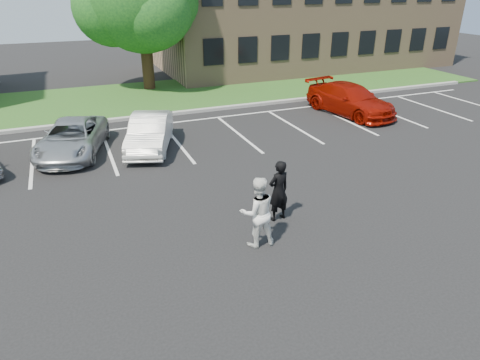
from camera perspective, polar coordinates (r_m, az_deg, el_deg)
name	(u,v)px	position (r m, az deg, el deg)	size (l,w,h in m)	color
ground_plane	(254,237)	(11.45, 1.92, -7.65)	(90.00, 90.00, 0.00)	black
curb	(156,115)	(22.01, -11.08, 8.48)	(40.00, 0.30, 0.15)	gray
grass_strip	(142,98)	(25.83, -12.99, 10.66)	(44.00, 8.00, 0.08)	#23511B
stall_lines	(202,131)	(19.53, -5.11, 6.51)	(34.00, 5.36, 0.01)	silver
office_building	(305,10)	(35.70, 8.60, 21.55)	(22.40, 10.40, 8.30)	#9C7E5D
man_black_suit	(279,191)	(11.90, 5.16, -1.45)	(0.65, 0.43, 1.79)	black
man_white_shirt	(258,212)	(10.71, 2.35, -4.30)	(0.91, 0.71, 1.88)	white
car_silver_minivan	(72,138)	(17.91, -21.49, 5.24)	(2.11, 4.59, 1.27)	#ACB0B5
car_white_sedan	(150,132)	(17.54, -11.93, 6.23)	(1.45, 4.15, 1.37)	silver
car_red_compact	(350,100)	(22.62, 14.47, 10.35)	(2.07, 5.10, 1.48)	#961105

